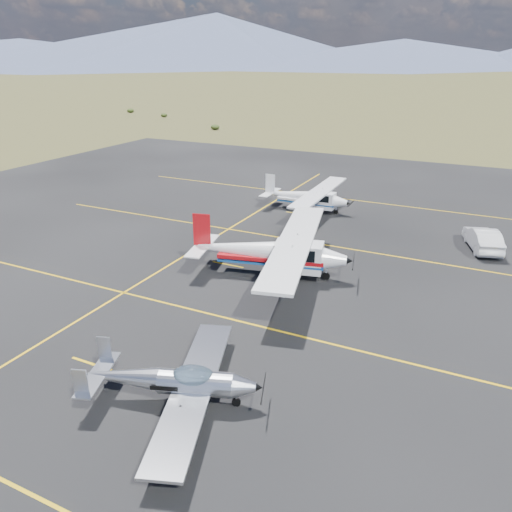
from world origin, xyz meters
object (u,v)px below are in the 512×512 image
Objects in this scene: aircraft_low_wing at (176,381)px; aircraft_cessna at (271,251)px; sedan at (483,239)px; aircraft_plain at (307,196)px.

aircraft_cessna is at bearing 78.08° from aircraft_low_wing.
sedan is (8.62, 20.47, -0.16)m from aircraft_low_wing.
aircraft_low_wing is 23.83m from aircraft_plain.
aircraft_cessna is 13.72m from sedan.
aircraft_plain reaches higher than sedan.
aircraft_plain reaches higher than aircraft_low_wing.
aircraft_cessna is 1.27× the size of aircraft_plain.
aircraft_cessna reaches higher than sedan.
sedan is (12.68, -3.01, -0.43)m from aircraft_plain.
aircraft_cessna is (-1.51, 11.24, 0.56)m from aircraft_low_wing.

